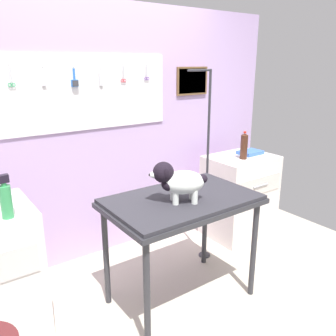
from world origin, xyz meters
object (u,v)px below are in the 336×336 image
grooming_table (182,207)px  dog (178,181)px  grooming_arm (206,176)px  cabinet_right (239,196)px  soda_bottle (244,146)px

grooming_table → dog: 0.26m
grooming_arm → cabinet_right: grooming_arm is taller
grooming_arm → dog: bearing=-146.9°
grooming_table → soda_bottle: soda_bottle is taller
dog → grooming_arm: bearing=33.1°
cabinet_right → grooming_table: bearing=-156.2°
grooming_table → grooming_arm: 0.67m
dog → soda_bottle: bearing=22.5°
grooming_arm → cabinet_right: (0.62, 0.15, -0.38)m
grooming_arm → cabinet_right: size_ratio=2.01×
cabinet_right → soda_bottle: bearing=-127.9°
grooming_arm → cabinet_right: bearing=14.1°
grooming_arm → cabinet_right: 0.74m
grooming_table → grooming_arm: (0.56, 0.36, 0.04)m
soda_bottle → grooming_arm: bearing=-171.9°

